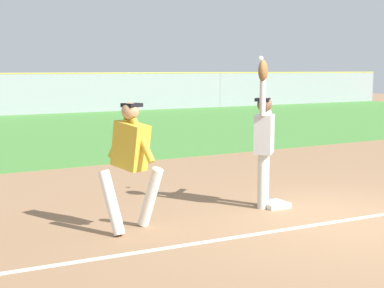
{
  "coord_description": "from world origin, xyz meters",
  "views": [
    {
      "loc": [
        -6.07,
        -5.9,
        2.14
      ],
      "look_at": [
        -1.7,
        1.4,
        1.05
      ],
      "focal_mm": 54.62,
      "sensor_mm": 36.0,
      "label": 1
    }
  ],
  "objects_px": {
    "runner": "(131,157)",
    "baseball": "(261,58)",
    "fielder": "(264,136)",
    "parked_car_black": "(79,96)",
    "first_base": "(274,204)"
  },
  "relations": [
    {
      "from": "fielder",
      "to": "parked_car_black",
      "type": "height_order",
      "value": "fielder"
    },
    {
      "from": "baseball",
      "to": "first_base",
      "type": "bearing_deg",
      "value": -63.01
    },
    {
      "from": "fielder",
      "to": "runner",
      "type": "bearing_deg",
      "value": 50.4
    },
    {
      "from": "fielder",
      "to": "baseball",
      "type": "relative_size",
      "value": 30.81
    },
    {
      "from": "baseball",
      "to": "parked_car_black",
      "type": "height_order",
      "value": "baseball"
    },
    {
      "from": "fielder",
      "to": "baseball",
      "type": "bearing_deg",
      "value": -58.48
    },
    {
      "from": "parked_car_black",
      "to": "baseball",
      "type": "bearing_deg",
      "value": -105.13
    },
    {
      "from": "first_base",
      "to": "baseball",
      "type": "bearing_deg",
      "value": 116.99
    },
    {
      "from": "fielder",
      "to": "first_base",
      "type": "bearing_deg",
      "value": -160.53
    },
    {
      "from": "first_base",
      "to": "fielder",
      "type": "relative_size",
      "value": 0.17
    },
    {
      "from": "fielder",
      "to": "runner",
      "type": "relative_size",
      "value": 1.33
    },
    {
      "from": "runner",
      "to": "fielder",
      "type": "bearing_deg",
      "value": -14.91
    },
    {
      "from": "runner",
      "to": "baseball",
      "type": "height_order",
      "value": "baseball"
    },
    {
      "from": "fielder",
      "to": "parked_car_black",
      "type": "bearing_deg",
      "value": -57.32
    },
    {
      "from": "baseball",
      "to": "parked_car_black",
      "type": "bearing_deg",
      "value": 76.55
    }
  ]
}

